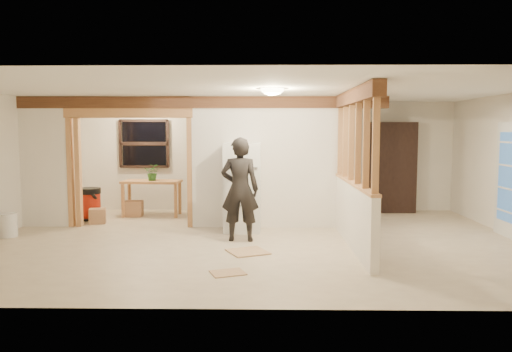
{
  "coord_description": "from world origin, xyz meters",
  "views": [
    {
      "loc": [
        0.19,
        -8.28,
        1.85
      ],
      "look_at": [
        0.03,
        0.4,
        1.06
      ],
      "focal_mm": 35.0,
      "sensor_mm": 36.0,
      "label": 1
    }
  ],
  "objects_px": {
    "refrigerator": "(242,187)",
    "woman": "(240,189)",
    "shop_vac": "(89,204)",
    "work_table": "(152,198)",
    "bookshelf": "(392,167)"
  },
  "relations": [
    {
      "from": "work_table",
      "to": "bookshelf",
      "type": "distance_m",
      "value": 5.41
    },
    {
      "from": "refrigerator",
      "to": "work_table",
      "type": "height_order",
      "value": "refrigerator"
    },
    {
      "from": "shop_vac",
      "to": "bookshelf",
      "type": "distance_m",
      "value": 6.66
    },
    {
      "from": "woman",
      "to": "bookshelf",
      "type": "relative_size",
      "value": 0.85
    },
    {
      "from": "work_table",
      "to": "bookshelf",
      "type": "relative_size",
      "value": 0.6
    },
    {
      "from": "woman",
      "to": "shop_vac",
      "type": "xyz_separation_m",
      "value": [
        -3.23,
        1.91,
        -0.53
      ]
    },
    {
      "from": "woman",
      "to": "shop_vac",
      "type": "relative_size",
      "value": 2.58
    },
    {
      "from": "refrigerator",
      "to": "work_table",
      "type": "relative_size",
      "value": 1.32
    },
    {
      "from": "woman",
      "to": "refrigerator",
      "type": "bearing_deg",
      "value": -88.14
    },
    {
      "from": "shop_vac",
      "to": "woman",
      "type": "bearing_deg",
      "value": -30.68
    },
    {
      "from": "woman",
      "to": "work_table",
      "type": "bearing_deg",
      "value": -47.99
    },
    {
      "from": "refrigerator",
      "to": "bookshelf",
      "type": "height_order",
      "value": "bookshelf"
    },
    {
      "from": "refrigerator",
      "to": "woman",
      "type": "xyz_separation_m",
      "value": [
        -0.0,
        -0.83,
        0.06
      ]
    },
    {
      "from": "bookshelf",
      "to": "shop_vac",
      "type": "bearing_deg",
      "value": -170.37
    },
    {
      "from": "shop_vac",
      "to": "bookshelf",
      "type": "xyz_separation_m",
      "value": [
        6.53,
        1.11,
        0.68
      ]
    }
  ]
}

